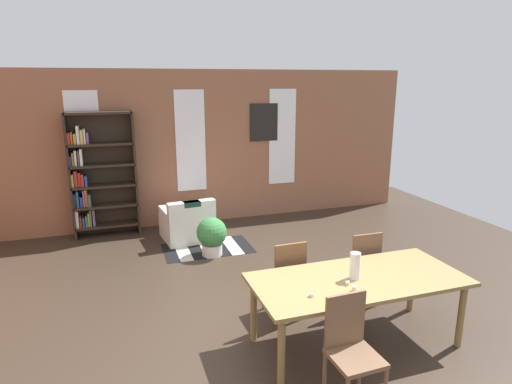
% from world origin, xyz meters
% --- Properties ---
extents(ground_plane, '(10.83, 10.83, 0.00)m').
position_xyz_m(ground_plane, '(0.00, 0.00, 0.00)').
color(ground_plane, '#362A20').
extents(back_wall_brick, '(8.86, 0.12, 2.88)m').
position_xyz_m(back_wall_brick, '(0.00, 4.23, 1.44)').
color(back_wall_brick, '#955D43').
rests_on(back_wall_brick, ground).
extents(window_pane_0, '(0.55, 0.02, 1.87)m').
position_xyz_m(window_pane_0, '(-1.83, 4.16, 1.58)').
color(window_pane_0, white).
extents(window_pane_1, '(0.55, 0.02, 1.87)m').
position_xyz_m(window_pane_1, '(0.00, 4.16, 1.58)').
color(window_pane_1, white).
extents(window_pane_2, '(0.55, 0.02, 1.87)m').
position_xyz_m(window_pane_2, '(1.83, 4.16, 1.58)').
color(window_pane_2, white).
extents(dining_table, '(2.18, 0.98, 0.74)m').
position_xyz_m(dining_table, '(0.85, -0.38, 0.67)').
color(dining_table, olive).
rests_on(dining_table, ground).
extents(vase_on_table, '(0.11, 0.11, 0.28)m').
position_xyz_m(vase_on_table, '(0.81, -0.38, 0.88)').
color(vase_on_table, silver).
rests_on(vase_on_table, dining_table).
extents(tealight_candle_0, '(0.04, 0.04, 0.03)m').
position_xyz_m(tealight_candle_0, '(0.23, -0.59, 0.76)').
color(tealight_candle_0, silver).
rests_on(tealight_candle_0, dining_table).
extents(tealight_candle_1, '(0.04, 0.04, 0.04)m').
position_xyz_m(tealight_candle_1, '(0.67, -0.48, 0.76)').
color(tealight_candle_1, silver).
rests_on(tealight_candle_1, dining_table).
extents(tealight_candle_2, '(0.04, 0.04, 0.05)m').
position_xyz_m(tealight_candle_2, '(0.66, -0.61, 0.77)').
color(tealight_candle_2, silver).
rests_on(tealight_candle_2, dining_table).
extents(dining_chair_far_left, '(0.41, 0.41, 0.95)m').
position_xyz_m(dining_chair_far_left, '(0.36, 0.34, 0.51)').
color(dining_chair_far_left, brown).
rests_on(dining_chair_far_left, ground).
extents(dining_chair_near_left, '(0.41, 0.41, 0.95)m').
position_xyz_m(dining_chair_near_left, '(0.36, -1.09, 0.51)').
color(dining_chair_near_left, brown).
rests_on(dining_chair_near_left, ground).
extents(dining_chair_far_right, '(0.41, 0.41, 0.95)m').
position_xyz_m(dining_chair_far_right, '(1.34, 0.34, 0.51)').
color(dining_chair_far_right, brown).
rests_on(dining_chair_far_right, ground).
extents(bookshelf_tall, '(1.11, 0.31, 2.17)m').
position_xyz_m(bookshelf_tall, '(-1.67, 3.98, 1.08)').
color(bookshelf_tall, '#2D2319').
rests_on(bookshelf_tall, ground).
extents(armchair_white, '(0.89, 0.89, 0.75)m').
position_xyz_m(armchair_white, '(-0.26, 3.27, 0.28)').
color(armchair_white, silver).
rests_on(armchair_white, ground).
extents(potted_plant_by_shelf, '(0.47, 0.47, 0.61)m').
position_xyz_m(potted_plant_by_shelf, '(-0.03, 2.44, 0.33)').
color(potted_plant_by_shelf, silver).
rests_on(potted_plant_by_shelf, ground).
extents(striped_rug, '(1.43, 0.85, 0.01)m').
position_xyz_m(striped_rug, '(-0.03, 2.74, 0.00)').
color(striped_rug, black).
rests_on(striped_rug, ground).
extents(framed_picture, '(0.56, 0.03, 0.72)m').
position_xyz_m(framed_picture, '(1.44, 4.15, 1.89)').
color(framed_picture, black).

